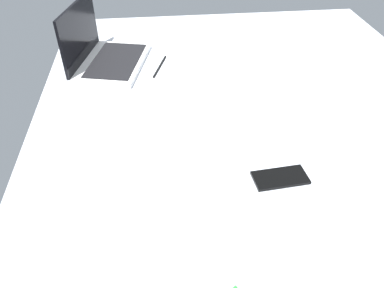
{
  "coord_description": "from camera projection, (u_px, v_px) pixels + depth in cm",
  "views": [
    {
      "loc": [
        -91.1,
        30.77,
        86.35
      ],
      "look_at": [
        -16.14,
        22.56,
        24.0
      ],
      "focal_mm": 35.02,
      "sensor_mm": 36.0,
      "label": 1
    }
  ],
  "objects": [
    {
      "name": "bed_mattress",
      "position": [
        255.0,
        143.0,
        1.22
      ],
      "size": [
        180.0,
        140.0,
        18.0
      ],
      "primitive_type": "cube",
      "color": "#B7BCC6",
      "rests_on": "ground"
    },
    {
      "name": "laptop",
      "position": [
        103.0,
        54.0,
        1.42
      ],
      "size": [
        37.45,
        30.06,
        23.0
      ],
      "rotation": [
        0.0,
        0.0,
        -0.24
      ],
      "color": "silver",
      "rests_on": "bed_mattress"
    },
    {
      "name": "cell_phone",
      "position": [
        280.0,
        178.0,
        0.96
      ],
      "size": [
        8.0,
        14.54,
        0.8
      ],
      "primitive_type": "cube",
      "rotation": [
        0.0,
        0.0,
        0.09
      ],
      "color": "black",
      "rests_on": "bed_mattress"
    },
    {
      "name": "charger_cable",
      "position": [
        160.0,
        67.0,
        1.43
      ],
      "size": [
        16.35,
        5.82,
        0.6
      ],
      "primitive_type": "cube",
      "rotation": [
        0.0,
        0.0,
        -0.31
      ],
      "color": "black",
      "rests_on": "bed_mattress"
    }
  ]
}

